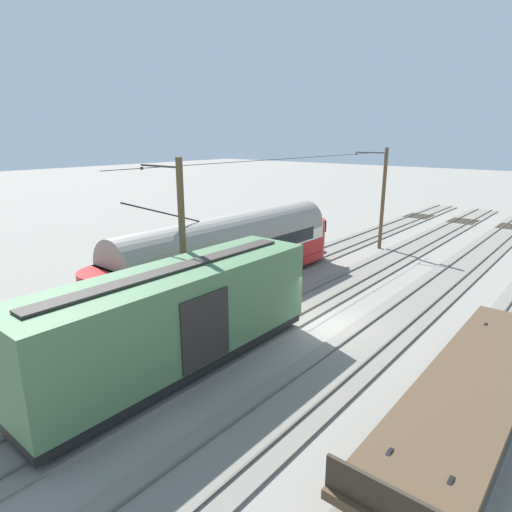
% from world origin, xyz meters
% --- Properties ---
extents(ground_plane, '(220.00, 220.00, 0.00)m').
position_xyz_m(ground_plane, '(0.00, 0.00, 0.00)').
color(ground_plane, gray).
extents(track_streetcar_siding, '(2.80, 80.00, 0.18)m').
position_xyz_m(track_streetcar_siding, '(-6.75, -0.31, 0.05)').
color(track_streetcar_siding, slate).
rests_on(track_streetcar_siding, ground).
extents(track_adjacent_siding, '(2.80, 80.00, 0.18)m').
position_xyz_m(track_adjacent_siding, '(-2.25, -0.31, 0.05)').
color(track_adjacent_siding, slate).
rests_on(track_adjacent_siding, ground).
extents(track_third_siding, '(2.80, 80.00, 0.18)m').
position_xyz_m(track_third_siding, '(2.25, -0.31, 0.05)').
color(track_third_siding, slate).
rests_on(track_third_siding, ground).
extents(track_outer_siding, '(2.80, 80.00, 0.18)m').
position_xyz_m(track_outer_siding, '(6.75, -0.31, 0.05)').
color(track_outer_siding, slate).
rests_on(track_outer_siding, ground).
extents(vintage_streetcar, '(2.65, 17.85, 5.61)m').
position_xyz_m(vintage_streetcar, '(6.75, -0.80, 2.26)').
color(vintage_streetcar, red).
rests_on(vintage_streetcar, ground).
extents(coach_adjacent, '(2.96, 11.86, 3.85)m').
position_xyz_m(coach_adjacent, '(2.25, 6.93, 2.16)').
color(coach_adjacent, '#477047').
rests_on(coach_adjacent, ground).
extents(flatcar_far_siding, '(2.80, 13.89, 1.60)m').
position_xyz_m(flatcar_far_siding, '(-6.75, 2.60, 0.86)').
color(flatcar_far_siding, brown).
rests_on(flatcar_far_siding, ground).
extents(catenary_pole_foreground, '(2.68, 0.28, 7.67)m').
position_xyz_m(catenary_pole_foreground, '(4.35, -15.18, 3.99)').
color(catenary_pole_foreground, brown).
rests_on(catenary_pole_foreground, ground).
extents(catenary_pole_mid_near, '(2.68, 0.28, 7.67)m').
position_xyz_m(catenary_pole_mid_near, '(4.35, 4.77, 3.99)').
color(catenary_pole_mid_near, brown).
rests_on(catenary_pole_mid_near, ground).
extents(overhead_wire_run, '(2.47, 23.95, 0.18)m').
position_xyz_m(overhead_wire_run, '(6.67, -5.82, 7.13)').
color(overhead_wire_run, black).
rests_on(overhead_wire_run, ground).
extents(spare_tie_stack, '(2.40, 2.40, 0.54)m').
position_xyz_m(spare_tie_stack, '(9.76, -3.79, 0.27)').
color(spare_tie_stack, '#2D2316').
rests_on(spare_tie_stack, ground).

